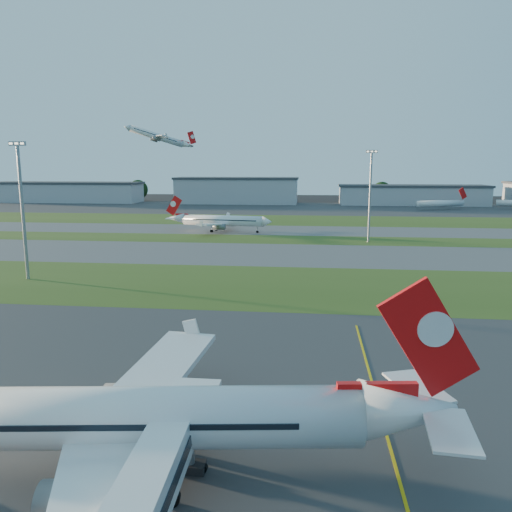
# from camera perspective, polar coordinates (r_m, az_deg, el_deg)

# --- Properties ---
(ground) EXTENTS (700.00, 700.00, 0.00)m
(ground) POSITION_cam_1_polar(r_m,az_deg,el_deg) (41.57, 7.80, -20.61)
(ground) COLOR black
(ground) RESTS_ON ground
(apron_near) EXTENTS (300.00, 70.00, 0.01)m
(apron_near) POSITION_cam_1_polar(r_m,az_deg,el_deg) (41.57, 7.80, -20.61)
(apron_near) COLOR #333335
(apron_near) RESTS_ON ground
(grass_strip_a) EXTENTS (300.00, 34.00, 0.01)m
(grass_strip_a) POSITION_cam_1_polar(r_m,az_deg,el_deg) (90.27, 7.03, -3.51)
(grass_strip_a) COLOR #354E1A
(grass_strip_a) RESTS_ON ground
(taxiway_a) EXTENTS (300.00, 32.00, 0.01)m
(taxiway_a) POSITION_cam_1_polar(r_m,az_deg,el_deg) (122.59, 6.88, 0.12)
(taxiway_a) COLOR #515154
(taxiway_a) RESTS_ON ground
(grass_strip_b) EXTENTS (300.00, 18.00, 0.01)m
(grass_strip_b) POSITION_cam_1_polar(r_m,az_deg,el_deg) (147.27, 6.80, 1.81)
(grass_strip_b) COLOR #354E1A
(grass_strip_b) RESTS_ON ground
(taxiway_b) EXTENTS (300.00, 26.00, 0.01)m
(taxiway_b) POSITION_cam_1_polar(r_m,az_deg,el_deg) (169.07, 6.76, 2.88)
(taxiway_b) COLOR #515154
(taxiway_b) RESTS_ON ground
(grass_strip_c) EXTENTS (300.00, 40.00, 0.01)m
(grass_strip_c) POSITION_cam_1_polar(r_m,az_deg,el_deg) (201.85, 6.71, 4.06)
(grass_strip_c) COLOR #354E1A
(grass_strip_c) RESTS_ON ground
(apron_far) EXTENTS (400.00, 80.00, 0.01)m
(apron_far) POSITION_cam_1_polar(r_m,az_deg,el_deg) (261.59, 6.65, 5.44)
(apron_far) COLOR #333335
(apron_far) RESTS_ON ground
(yellow_line) EXTENTS (0.25, 60.00, 0.02)m
(yellow_line) POSITION_cam_1_polar(r_m,az_deg,el_deg) (42.03, 15.09, -20.52)
(yellow_line) COLOR gold
(yellow_line) RESTS_ON ground
(airliner_parked) EXTENTS (40.41, 34.09, 12.63)m
(airliner_parked) POSITION_cam_1_polar(r_m,az_deg,el_deg) (36.43, -14.74, -17.60)
(airliner_parked) COLOR white
(airliner_parked) RESTS_ON ground
(airliner_taxiing) EXTENTS (33.54, 28.28, 10.49)m
(airliner_taxiing) POSITION_cam_1_polar(r_m,az_deg,el_deg) (165.03, -3.92, 4.04)
(airliner_taxiing) COLOR white
(airliner_taxiing) RESTS_ON ground
(airliner_departing) EXTENTS (31.54, 26.88, 10.57)m
(airliner_departing) POSITION_cam_1_polar(r_m,az_deg,el_deg) (264.60, -11.19, 13.24)
(airliner_departing) COLOR white
(mini_jet_near) EXTENTS (27.09, 12.89, 9.48)m
(mini_jet_near) POSITION_cam_1_polar(r_m,az_deg,el_deg) (266.61, 20.33, 5.67)
(mini_jet_near) COLOR white
(mini_jet_near) RESTS_ON ground
(light_mast_west) EXTENTS (3.20, 0.70, 25.80)m
(light_mast_west) POSITION_cam_1_polar(r_m,az_deg,el_deg) (103.04, -25.19, 5.64)
(light_mast_west) COLOR gray
(light_mast_west) RESTS_ON ground
(light_mast_centre) EXTENTS (3.20, 0.70, 25.80)m
(light_mast_centre) POSITION_cam_1_polar(r_m,az_deg,el_deg) (144.80, 12.93, 7.37)
(light_mast_centre) COLOR gray
(light_mast_centre) RESTS_ON ground
(hangar_far_west) EXTENTS (91.80, 23.00, 12.20)m
(hangar_far_west) POSITION_cam_1_polar(r_m,az_deg,el_deg) (326.88, -20.87, 6.85)
(hangar_far_west) COLOR gray
(hangar_far_west) RESTS_ON ground
(hangar_west) EXTENTS (71.40, 23.00, 15.20)m
(hangar_west) POSITION_cam_1_polar(r_m,az_deg,el_deg) (294.30, -2.21, 7.50)
(hangar_west) COLOR gray
(hangar_west) RESTS_ON ground
(hangar_east) EXTENTS (81.60, 23.00, 11.20)m
(hangar_east) POSITION_cam_1_polar(r_m,az_deg,el_deg) (296.55, 17.41, 6.68)
(hangar_east) COLOR gray
(hangar_east) RESTS_ON ground
(tree_far_west) EXTENTS (11.00, 11.00, 12.00)m
(tree_far_west) POSITION_cam_1_polar(r_m,az_deg,el_deg) (357.86, -25.67, 6.81)
(tree_far_west) COLOR black
(tree_far_west) RESTS_ON ground
(tree_west) EXTENTS (12.10, 12.10, 13.20)m
(tree_west) POSITION_cam_1_polar(r_m,az_deg,el_deg) (324.77, -13.32, 7.40)
(tree_west) COLOR black
(tree_west) RESTS_ON ground
(tree_mid_west) EXTENTS (9.90, 9.90, 10.80)m
(tree_mid_west) POSITION_cam_1_polar(r_m,az_deg,el_deg) (302.70, 2.83, 7.23)
(tree_mid_west) COLOR black
(tree_mid_west) RESTS_ON ground
(tree_mid_east) EXTENTS (11.55, 11.55, 12.60)m
(tree_mid_east) POSITION_cam_1_polar(r_m,az_deg,el_deg) (307.86, 14.17, 7.17)
(tree_mid_east) COLOR black
(tree_mid_east) RESTS_ON ground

